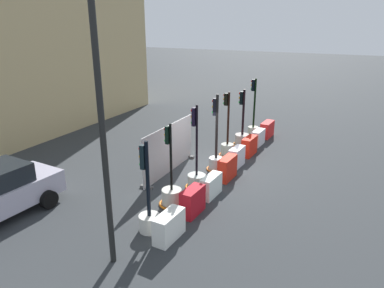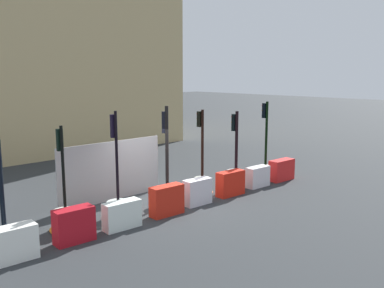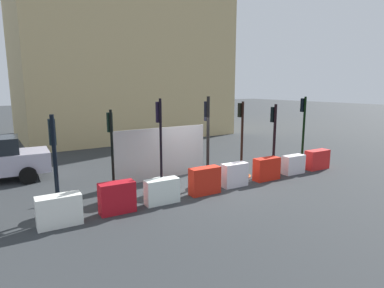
% 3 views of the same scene
% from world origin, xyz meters
% --- Properties ---
extents(ground_plane, '(120.00, 120.00, 0.00)m').
position_xyz_m(ground_plane, '(0.00, 0.00, 0.00)').
color(ground_plane, '#2D3133').
extents(traffic_light_0, '(0.65, 0.65, 2.85)m').
position_xyz_m(traffic_light_0, '(-5.20, -0.15, 0.58)').
color(traffic_light_0, silver).
rests_on(traffic_light_0, ground_plane).
extents(traffic_light_1, '(0.90, 0.90, 2.90)m').
position_xyz_m(traffic_light_1, '(-3.51, 0.03, 0.40)').
color(traffic_light_1, beige).
rests_on(traffic_light_1, ground_plane).
extents(traffic_light_2, '(0.86, 0.86, 3.20)m').
position_xyz_m(traffic_light_2, '(-1.93, -0.15, 0.46)').
color(traffic_light_2, '#ABB4AC').
rests_on(traffic_light_2, ground_plane).
extents(traffic_light_3, '(0.80, 0.80, 3.24)m').
position_xyz_m(traffic_light_3, '(-0.01, -0.14, 0.56)').
color(traffic_light_3, silver).
rests_on(traffic_light_3, ground_plane).
extents(traffic_light_4, '(0.78, 0.78, 3.01)m').
position_xyz_m(traffic_light_4, '(1.77, 0.03, 0.52)').
color(traffic_light_4, '#ABAE9F').
rests_on(traffic_light_4, ground_plane).
extents(traffic_light_5, '(0.97, 0.97, 2.86)m').
position_xyz_m(traffic_light_5, '(3.44, -0.13, 0.47)').
color(traffic_light_5, '#B4ABA4').
rests_on(traffic_light_5, ground_plane).
extents(traffic_light_6, '(0.56, 0.56, 3.14)m').
position_xyz_m(traffic_light_6, '(5.32, -0.12, 0.67)').
color(traffic_light_6, beige).
rests_on(traffic_light_6, ground_plane).
extents(construction_barrier_0, '(1.13, 0.51, 0.82)m').
position_xyz_m(construction_barrier_0, '(-5.31, -0.90, 0.41)').
color(construction_barrier_0, white).
rests_on(construction_barrier_0, ground_plane).
extents(construction_barrier_1, '(1.03, 0.48, 0.90)m').
position_xyz_m(construction_barrier_1, '(-3.74, -0.88, 0.45)').
color(construction_barrier_1, '#B0121D').
rests_on(construction_barrier_1, ground_plane).
extents(construction_barrier_2, '(1.09, 0.44, 0.78)m').
position_xyz_m(construction_barrier_2, '(-2.32, -0.92, 0.39)').
color(construction_barrier_2, white).
rests_on(construction_barrier_2, ground_plane).
extents(construction_barrier_3, '(1.09, 0.45, 0.92)m').
position_xyz_m(construction_barrier_3, '(-0.69, -0.92, 0.46)').
color(construction_barrier_3, red).
rests_on(construction_barrier_3, ground_plane).
extents(construction_barrier_4, '(0.99, 0.45, 0.85)m').
position_xyz_m(construction_barrier_4, '(0.70, -0.82, 0.43)').
color(construction_barrier_4, silver).
rests_on(construction_barrier_4, ground_plane).
extents(construction_barrier_5, '(1.10, 0.46, 0.87)m').
position_xyz_m(construction_barrier_5, '(2.27, -0.89, 0.44)').
color(construction_barrier_5, red).
rests_on(construction_barrier_5, ground_plane).
extents(construction_barrier_6, '(1.02, 0.46, 0.78)m').
position_xyz_m(construction_barrier_6, '(3.88, -0.84, 0.39)').
color(construction_barrier_6, silver).
rests_on(construction_barrier_6, ground_plane).
extents(construction_barrier_7, '(1.17, 0.50, 0.84)m').
position_xyz_m(construction_barrier_7, '(5.36, -0.91, 0.42)').
color(construction_barrier_7, red).
rests_on(construction_barrier_7, ground_plane).
extents(building_main_facade, '(14.65, 10.03, 15.07)m').
position_xyz_m(building_main_facade, '(2.21, 14.06, 7.56)').
color(building_main_facade, tan).
rests_on(building_main_facade, ground_plane).
extents(site_fence_panel, '(3.95, 0.50, 2.02)m').
position_xyz_m(site_fence_panel, '(-1.05, 1.51, 0.96)').
color(site_fence_panel, '#9D9B9D').
rests_on(site_fence_panel, ground_plane).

